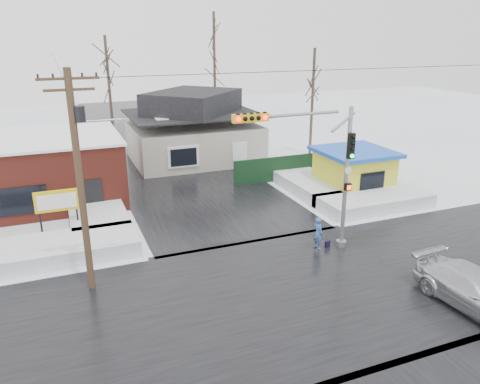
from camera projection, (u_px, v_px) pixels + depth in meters
name	position (u px, v px, depth m)	size (l,w,h in m)	color
ground	(300.00, 290.00, 19.46)	(120.00, 120.00, 0.00)	white
road_ns	(300.00, 290.00, 19.46)	(10.00, 120.00, 0.02)	black
road_ew	(300.00, 290.00, 19.46)	(120.00, 10.00, 0.02)	black
snowbank_nw	(63.00, 249.00, 22.30)	(7.00, 3.00, 0.80)	white
snowbank_ne	(374.00, 201.00, 28.65)	(7.00, 3.00, 0.80)	white
snowbank_nside_w	(95.00, 209.00, 27.39)	(3.00, 8.00, 0.80)	white
snowbank_nside_e	(305.00, 182.00, 32.34)	(3.00, 8.00, 0.80)	white
traffic_signal	(319.00, 162.00, 21.45)	(6.05, 0.68, 7.00)	gray
utility_pole	(81.00, 171.00, 18.08)	(3.15, 0.44, 9.00)	#382619
brick_building	(19.00, 171.00, 28.95)	(12.20, 8.20, 4.12)	maroon
marquee_sign	(57.00, 202.00, 23.99)	(2.20, 0.21, 2.55)	black
house	(193.00, 129.00, 38.63)	(10.40, 8.40, 5.76)	#B0AC9F
kiosk	(354.00, 171.00, 31.11)	(4.60, 4.60, 2.88)	yellow
fence	(286.00, 168.00, 33.75)	(8.00, 0.12, 1.80)	black
tree_far_left	(107.00, 61.00, 38.30)	(3.00, 3.00, 10.00)	#332821
tree_far_mid	(214.00, 40.00, 43.07)	(3.00, 3.00, 12.00)	#332821
tree_far_right	(314.00, 71.00, 38.94)	(3.00, 3.00, 9.00)	#332821
pedestrian	(318.00, 233.00, 22.97)	(0.60, 0.39, 1.65)	#3961A0
car	(476.00, 291.00, 18.01)	(2.08, 5.12, 1.49)	silver
shopping_bag	(327.00, 244.00, 23.28)	(0.28, 0.12, 0.35)	black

